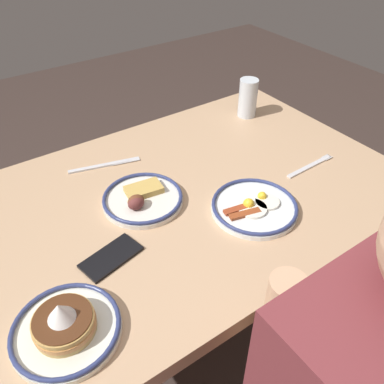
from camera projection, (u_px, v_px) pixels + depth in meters
name	position (u px, v px, depth m)	size (l,w,h in m)	color
ground_plane	(174.00, 339.00, 1.57)	(6.00, 6.00, 0.00)	#392C27
dining_table	(168.00, 224.00, 1.17)	(1.39, 0.83, 0.73)	tan
plate_near_main	(142.00, 199.00, 1.09)	(0.22, 0.22, 0.05)	silver
plate_center_pancakes	(65.00, 327.00, 0.77)	(0.22, 0.22, 0.09)	silver
plate_far_companion	(254.00, 207.00, 1.06)	(0.23, 0.23, 0.04)	white
drinking_glass	(248.00, 100.00, 1.45)	(0.07, 0.07, 0.14)	silver
cell_phone	(111.00, 257.00, 0.94)	(0.14, 0.07, 0.01)	black
fork_near	(310.00, 166.00, 1.23)	(0.19, 0.02, 0.01)	silver
butter_knife	(105.00, 165.00, 1.23)	(0.22, 0.07, 0.01)	silver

